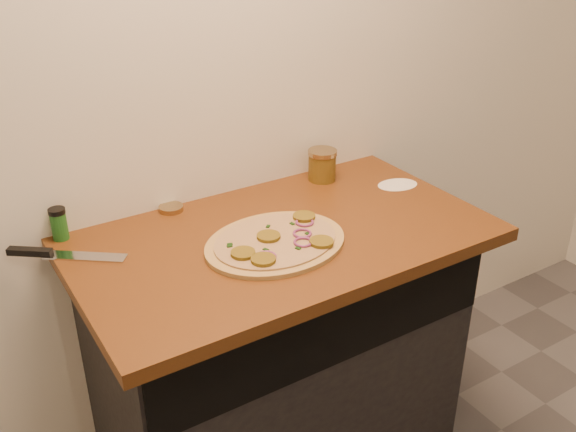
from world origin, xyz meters
TOP-DOWN VIEW (x-y plane):
  - cabinet at (0.00, 1.45)m, footprint 1.10×0.60m
  - countertop at (0.00, 1.42)m, footprint 1.20×0.70m
  - pizza at (-0.05, 1.36)m, footprint 0.45×0.45m
  - chefs_knife at (-0.59, 1.63)m, footprint 0.28×0.23m
  - mason_jar_lid at (-0.22, 1.72)m, footprint 0.09×0.09m
  - salsa_jar at (0.31, 1.67)m, footprint 0.10×0.10m
  - spice_shaker at (-0.55, 1.72)m, footprint 0.05×0.05m
  - flour_spill at (0.50, 1.49)m, footprint 0.16×0.16m

SIDE VIEW (x-z plane):
  - cabinet at x=0.00m, z-range 0.00..0.86m
  - countertop at x=0.00m, z-range 0.86..0.90m
  - flour_spill at x=0.50m, z-range 0.90..0.90m
  - chefs_knife at x=-0.59m, z-range 0.90..0.92m
  - mason_jar_lid at x=-0.22m, z-range 0.90..0.92m
  - pizza at x=-0.05m, z-range 0.90..0.92m
  - spice_shaker at x=-0.55m, z-range 0.90..0.99m
  - salsa_jar at x=0.31m, z-range 0.90..1.01m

